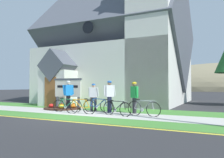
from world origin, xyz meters
TOP-DOWN VIEW (x-y plane):
  - ground at (0.00, 4.00)m, footprint 140.00×140.00m
  - sidewalk_slab at (-2.38, 1.70)m, footprint 32.00×2.17m
  - grass_verge at (-2.38, -0.17)m, footprint 32.00×1.57m
  - church_lawn at (-2.38, 4.03)m, footprint 24.00×2.48m
  - curb_paint_stripe at (-2.38, -1.10)m, footprint 28.00×0.16m
  - church_building at (-2.04, 10.12)m, footprint 12.14×12.24m
  - church_sign at (-2.74, 3.38)m, footprint 2.16×0.17m
  - flower_bed at (-2.72, 2.92)m, footprint 2.41×2.41m
  - bicycle_orange at (0.18, 2.32)m, footprint 1.74×0.24m
  - bicycle_red at (-0.27, 1.28)m, footprint 1.72×0.33m
  - bicycle_silver at (1.74, 1.45)m, footprint 1.71×0.44m
  - bicycle_blue at (-1.46, 1.66)m, footprint 1.70×0.44m
  - bicycle_black at (2.98, 1.91)m, footprint 1.73×0.18m
  - cyclist_in_yellow_jersey at (0.84, 2.43)m, footprint 0.46×0.63m
  - cyclist_in_green_jersey at (-2.05, 2.54)m, footprint 0.38×0.70m
  - cyclist_in_white_jersey at (-0.40, 2.78)m, footprint 0.64×0.30m
  - cyclist_in_blue_jersey at (2.21, 2.66)m, footprint 0.50×0.57m

SIDE VIEW (x-z plane):
  - ground at x=0.00m, z-range 0.00..0.00m
  - curb_paint_stripe at x=-2.38m, z-range 0.00..0.01m
  - grass_verge at x=-2.38m, z-range 0.00..0.01m
  - church_lawn at x=-2.38m, z-range 0.00..0.01m
  - sidewalk_slab at x=-2.38m, z-range 0.00..0.01m
  - flower_bed at x=-2.72m, z-range -0.08..0.26m
  - bicycle_silver at x=1.74m, z-range -0.03..0.76m
  - bicycle_blue at x=-1.46m, z-range -0.04..0.77m
  - bicycle_black at x=2.98m, z-range -0.03..0.80m
  - bicycle_red at x=-0.27m, z-range -0.03..0.80m
  - bicycle_orange at x=0.18m, z-range -0.03..0.80m
  - cyclist_in_white_jersey at x=-0.40m, z-range 0.13..1.74m
  - cyclist_in_blue_jersey at x=2.21m, z-range 0.15..1.84m
  - cyclist_in_yellow_jersey at x=0.84m, z-range 0.16..1.92m
  - cyclist_in_green_jersey at x=-2.05m, z-range 0.17..1.96m
  - church_sign at x=-2.74m, z-range 0.31..2.28m
  - church_building at x=-2.04m, z-range -1.82..11.04m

